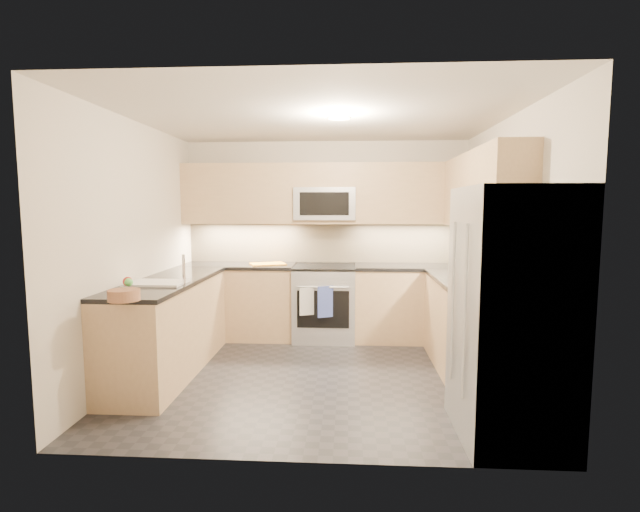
% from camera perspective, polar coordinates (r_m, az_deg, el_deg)
% --- Properties ---
extents(floor, '(3.60, 3.20, 0.00)m').
position_cam_1_polar(floor, '(4.75, -0.26, -14.37)').
color(floor, '#232328').
rests_on(floor, ground).
extents(ceiling, '(3.60, 3.20, 0.02)m').
position_cam_1_polar(ceiling, '(4.54, -0.28, 16.73)').
color(ceiling, beige).
rests_on(ceiling, wall_back).
extents(wall_back, '(3.60, 0.02, 2.50)m').
position_cam_1_polar(wall_back, '(6.07, 0.71, 2.17)').
color(wall_back, beige).
rests_on(wall_back, floor).
extents(wall_front, '(3.60, 0.02, 2.50)m').
position_cam_1_polar(wall_front, '(2.89, -2.34, -2.06)').
color(wall_front, beige).
rests_on(wall_front, floor).
extents(wall_left, '(0.02, 3.20, 2.50)m').
position_cam_1_polar(wall_left, '(4.93, -21.63, 0.86)').
color(wall_left, beige).
rests_on(wall_left, floor).
extents(wall_right, '(0.02, 3.20, 2.50)m').
position_cam_1_polar(wall_right, '(4.71, 22.13, 0.63)').
color(wall_right, beige).
rests_on(wall_right, floor).
extents(base_cab_back_left, '(1.42, 0.60, 0.90)m').
position_cam_1_polar(base_cab_back_left, '(6.03, -9.88, -5.61)').
color(base_cab_back_left, tan).
rests_on(base_cab_back_left, floor).
extents(base_cab_back_right, '(1.42, 0.60, 0.90)m').
position_cam_1_polar(base_cab_back_right, '(5.93, 11.20, -5.85)').
color(base_cab_back_right, tan).
rests_on(base_cab_back_right, floor).
extents(base_cab_right, '(0.60, 1.70, 0.90)m').
position_cam_1_polar(base_cab_right, '(4.90, 17.83, -8.52)').
color(base_cab_right, tan).
rests_on(base_cab_right, floor).
extents(base_cab_peninsula, '(0.60, 2.00, 0.90)m').
position_cam_1_polar(base_cab_peninsula, '(4.94, -18.09, -8.41)').
color(base_cab_peninsula, tan).
rests_on(base_cab_peninsula, floor).
extents(countertop_back_left, '(1.42, 0.63, 0.04)m').
position_cam_1_polar(countertop_back_left, '(5.96, -9.96, -1.18)').
color(countertop_back_left, black).
rests_on(countertop_back_left, base_cab_back_left).
extents(countertop_back_right, '(1.42, 0.63, 0.04)m').
position_cam_1_polar(countertop_back_right, '(5.85, 11.30, -1.34)').
color(countertop_back_right, black).
rests_on(countertop_back_right, base_cab_back_right).
extents(countertop_right, '(0.63, 1.70, 0.04)m').
position_cam_1_polar(countertop_right, '(4.81, 18.01, -3.09)').
color(countertop_right, black).
rests_on(countertop_right, base_cab_right).
extents(countertop_peninsula, '(0.63, 2.00, 0.04)m').
position_cam_1_polar(countertop_peninsula, '(4.85, -18.27, -3.02)').
color(countertop_peninsula, black).
rests_on(countertop_peninsula, base_cab_peninsula).
extents(upper_cab_back, '(3.60, 0.35, 0.75)m').
position_cam_1_polar(upper_cab_back, '(5.88, 0.64, 7.65)').
color(upper_cab_back, tan).
rests_on(upper_cab_back, wall_back).
extents(upper_cab_right, '(0.35, 1.95, 0.75)m').
position_cam_1_polar(upper_cab_right, '(4.91, 19.41, 7.64)').
color(upper_cab_right, tan).
rests_on(upper_cab_right, wall_right).
extents(backsplash_back, '(3.60, 0.01, 0.51)m').
position_cam_1_polar(backsplash_back, '(6.07, 0.71, 1.65)').
color(backsplash_back, tan).
rests_on(backsplash_back, wall_back).
extents(backsplash_right, '(0.01, 2.30, 0.51)m').
position_cam_1_polar(backsplash_right, '(5.14, 20.46, 0.49)').
color(backsplash_right, tan).
rests_on(backsplash_right, wall_right).
extents(gas_range, '(0.76, 0.65, 0.91)m').
position_cam_1_polar(gas_range, '(5.85, 0.55, -5.83)').
color(gas_range, '#A5A7AD').
rests_on(gas_range, floor).
extents(range_cooktop, '(0.76, 0.65, 0.03)m').
position_cam_1_polar(range_cooktop, '(5.78, 0.56, -1.36)').
color(range_cooktop, black).
rests_on(range_cooktop, gas_range).
extents(oven_door_glass, '(0.62, 0.02, 0.45)m').
position_cam_1_polar(oven_door_glass, '(5.53, 0.38, -6.58)').
color(oven_door_glass, black).
rests_on(oven_door_glass, gas_range).
extents(oven_handle, '(0.60, 0.02, 0.02)m').
position_cam_1_polar(oven_handle, '(5.46, 0.37, -3.86)').
color(oven_handle, '#B2B5BA').
rests_on(oven_handle, gas_range).
extents(microwave, '(0.76, 0.40, 0.40)m').
position_cam_1_polar(microwave, '(5.86, 0.63, 6.44)').
color(microwave, '#A6A8AE').
rests_on(microwave, upper_cab_back).
extents(microwave_door, '(0.60, 0.01, 0.28)m').
position_cam_1_polar(microwave_door, '(5.65, 0.52, 6.45)').
color(microwave_door, black).
rests_on(microwave_door, microwave).
extents(refrigerator, '(0.70, 0.90, 1.80)m').
position_cam_1_polar(refrigerator, '(3.58, 22.45, -6.65)').
color(refrigerator, '#A7ABAF').
rests_on(refrigerator, floor).
extents(fridge_handle_left, '(0.02, 0.02, 1.20)m').
position_cam_1_polar(fridge_handle_left, '(3.29, 17.37, -6.65)').
color(fridge_handle_left, '#B2B5BA').
rests_on(fridge_handle_left, refrigerator).
extents(fridge_handle_right, '(0.02, 0.02, 1.20)m').
position_cam_1_polar(fridge_handle_right, '(3.64, 16.01, -5.42)').
color(fridge_handle_right, '#B2B5BA').
rests_on(fridge_handle_right, refrigerator).
extents(sink_basin, '(0.52, 0.38, 0.16)m').
position_cam_1_polar(sink_basin, '(4.63, -19.39, -3.98)').
color(sink_basin, white).
rests_on(sink_basin, base_cab_peninsula).
extents(faucet, '(0.03, 0.03, 0.28)m').
position_cam_1_polar(faucet, '(4.51, -16.43, -1.58)').
color(faucet, silver).
rests_on(faucet, countertop_peninsula).
extents(utensil_bowl, '(0.32, 0.32, 0.14)m').
position_cam_1_polar(utensil_bowl, '(5.80, 16.98, -0.67)').
color(utensil_bowl, green).
rests_on(utensil_bowl, countertop_back_right).
extents(cutting_board, '(0.50, 0.43, 0.01)m').
position_cam_1_polar(cutting_board, '(5.87, -6.42, -0.97)').
color(cutting_board, orange).
rests_on(cutting_board, countertop_back_left).
extents(fruit_basket, '(0.28, 0.28, 0.09)m').
position_cam_1_polar(fruit_basket, '(3.88, -22.98, -4.46)').
color(fruit_basket, '#966346').
rests_on(fruit_basket, countertop_peninsula).
extents(fruit_apple, '(0.08, 0.08, 0.08)m').
position_cam_1_polar(fruit_apple, '(4.09, -22.59, -2.91)').
color(fruit_apple, '#B61914').
rests_on(fruit_apple, fruit_basket).
extents(fruit_pear, '(0.07, 0.07, 0.07)m').
position_cam_1_polar(fruit_pear, '(4.04, -22.49, -3.01)').
color(fruit_pear, '#54C052').
rests_on(fruit_pear, fruit_basket).
extents(dish_towel_check, '(0.17, 0.07, 0.33)m').
position_cam_1_polar(dish_towel_check, '(5.49, -1.64, -5.62)').
color(dish_towel_check, silver).
rests_on(dish_towel_check, oven_handle).
extents(dish_towel_blue, '(0.19, 0.10, 0.37)m').
position_cam_1_polar(dish_towel_blue, '(5.47, 0.69, -5.65)').
color(dish_towel_blue, '#38489A').
rests_on(dish_towel_blue, oven_handle).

